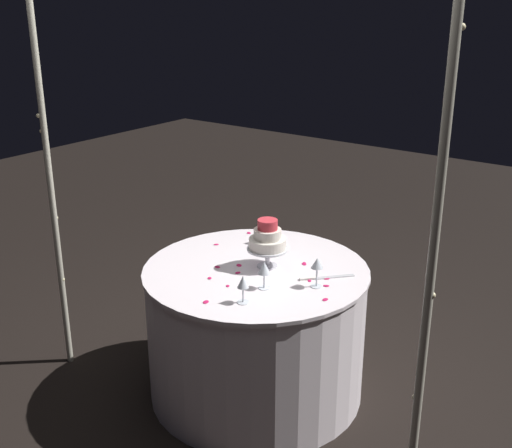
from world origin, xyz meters
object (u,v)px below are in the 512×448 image
object	(u,v)px
wine_glass_3	(317,265)
cake_knife	(323,278)
tiered_cake	(267,240)
wine_glass_2	(267,224)
wine_glass_0	(243,283)
main_table	(256,331)
wine_glass_1	(264,269)
decorative_arch	(198,133)

from	to	relation	value
wine_glass_3	cake_knife	xyz separation A→B (m)	(0.02, -0.11, -0.11)
tiered_cake	wine_glass_2	size ratio (longest dim) A/B	1.66
wine_glass_0	wine_glass_3	xyz separation A→B (m)	(-0.19, -0.35, 0.02)
main_table	cake_knife	bearing A→B (deg)	-163.25
main_table	wine_glass_3	distance (m)	0.62
wine_glass_1	decorative_arch	bearing A→B (deg)	56.91
wine_glass_2	main_table	bearing A→B (deg)	116.11
wine_glass_1	wine_glass_3	size ratio (longest dim) A/B	0.92
wine_glass_0	wine_glass_1	world-z (taller)	wine_glass_1
decorative_arch	wine_glass_3	distance (m)	0.90
wine_glass_0	wine_glass_1	bearing A→B (deg)	-86.71
wine_glass_0	wine_glass_3	world-z (taller)	wine_glass_3
main_table	cake_knife	xyz separation A→B (m)	(-0.36, -0.11, 0.38)
wine_glass_1	cake_knife	bearing A→B (deg)	-123.06
wine_glass_1	cake_knife	size ratio (longest dim) A/B	0.62
tiered_cake	wine_glass_3	size ratio (longest dim) A/B	1.72
main_table	wine_glass_0	size ratio (longest dim) A/B	8.72
main_table	tiered_cake	bearing A→B (deg)	-120.73
tiered_cake	wine_glass_0	world-z (taller)	tiered_cake
main_table	wine_glass_1	xyz separation A→B (m)	(-0.18, 0.17, 0.48)
decorative_arch	main_table	bearing A→B (deg)	-89.86
tiered_cake	wine_glass_1	bearing A→B (deg)	121.90
cake_knife	decorative_arch	bearing A→B (deg)	56.92
wine_glass_1	main_table	bearing A→B (deg)	-44.09
tiered_cake	wine_glass_1	xyz separation A→B (m)	(-0.14, 0.23, -0.05)
wine_glass_2	decorative_arch	bearing A→B (deg)	102.16
wine_glass_1	tiered_cake	bearing A→B (deg)	-58.10
wine_glass_2	cake_knife	size ratio (longest dim) A/B	0.69
wine_glass_0	cake_knife	distance (m)	0.50
main_table	wine_glass_1	bearing A→B (deg)	135.91
wine_glass_0	wine_glass_3	size ratio (longest dim) A/B	0.89
main_table	decorative_arch	bearing A→B (deg)	90.14
wine_glass_0	wine_glass_1	size ratio (longest dim) A/B	0.97
wine_glass_3	cake_knife	size ratio (longest dim) A/B	0.67
wine_glass_2	wine_glass_3	xyz separation A→B (m)	(-0.54, 0.34, -0.00)
wine_glass_0	wine_glass_3	bearing A→B (deg)	-118.39
wine_glass_3	cake_knife	bearing A→B (deg)	-78.91
wine_glass_2	cake_knife	distance (m)	0.58
main_table	tiered_cake	size ratio (longest dim) A/B	4.53
decorative_arch	wine_glass_2	bearing A→B (deg)	-77.84
decorative_arch	wine_glass_1	world-z (taller)	decorative_arch
wine_glass_1	cake_knife	world-z (taller)	wine_glass_1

